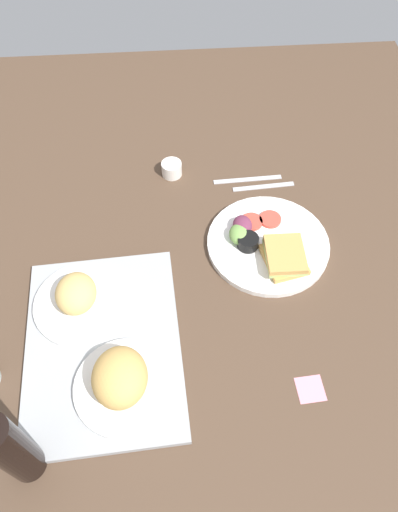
{
  "coord_description": "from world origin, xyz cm",
  "views": [
    {
      "loc": [
        -63.12,
        7.77,
        96.13
      ],
      "look_at": [
        2.0,
        3.0,
        4.0
      ],
      "focal_mm": 33.57,
      "sensor_mm": 36.0,
      "label": 1
    }
  ],
  "objects": [
    {
      "name": "ground_plane",
      "position": [
        0.0,
        0.0,
        -1.5
      ],
      "size": [
        190.0,
        150.0,
        3.0
      ],
      "primitive_type": "cube",
      "color": "#4C3828"
    },
    {
      "name": "serving_tray",
      "position": [
        -17.89,
        25.16,
        0.8
      ],
      "size": [
        46.77,
        35.46,
        1.6
      ],
      "primitive_type": "cube",
      "rotation": [
        0.0,
        0.0,
        0.06
      ],
      "color": "#9EA0A3",
      "rests_on": "ground_plane"
    },
    {
      "name": "bread_plate_near",
      "position": [
        -27.88,
        20.41,
        5.64
      ],
      "size": [
        20.64,
        20.64,
        10.02
      ],
      "color": "white",
      "rests_on": "serving_tray"
    },
    {
      "name": "bread_plate_far",
      "position": [
        -7.84,
        30.39,
        4.43
      ],
      "size": [
        21.38,
        21.38,
        8.44
      ],
      "color": "white",
      "rests_on": "serving_tray"
    },
    {
      "name": "plate_with_salad",
      "position": [
        6.09,
        -14.17,
        1.64
      ],
      "size": [
        30.3,
        30.3,
        5.4
      ],
      "color": "white",
      "rests_on": "ground_plane"
    },
    {
      "name": "soda_bottle",
      "position": [
        -40.88,
        38.05,
        11.15
      ],
      "size": [
        6.4,
        6.4,
        22.3
      ],
      "primitive_type": "cylinder",
      "color": "black",
      "rests_on": "ground_plane"
    },
    {
      "name": "espresso_cup",
      "position": [
        33.55,
        8.29,
        2.0
      ],
      "size": [
        5.6,
        5.6,
        4.0
      ],
      "primitive_type": "cylinder",
      "color": "silver",
      "rests_on": "ground_plane"
    },
    {
      "name": "fork",
      "position": [
        26.74,
        -16.57,
        0.25
      ],
      "size": [
        2.49,
        17.05,
        0.5
      ],
      "primitive_type": "cube",
      "rotation": [
        0.0,
        0.0,
        1.64
      ],
      "color": "#B7B7BC",
      "rests_on": "ground_plane"
    },
    {
      "name": "knife",
      "position": [
        29.74,
        -12.57,
        0.25
      ],
      "size": [
        2.15,
        19.04,
        0.5
      ],
      "primitive_type": "cube",
      "rotation": [
        0.0,
        0.0,
        1.61
      ],
      "color": "#B7B7BC",
      "rests_on": "ground_plane"
    },
    {
      "name": "sticky_note",
      "position": [
        -30.39,
        -17.64,
        0.06
      ],
      "size": [
        5.96,
        5.96,
        0.12
      ],
      "primitive_type": "cube",
      "rotation": [
        0.0,
        0.0,
        0.07
      ],
      "color": "pink",
      "rests_on": "ground_plane"
    }
  ]
}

